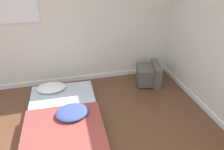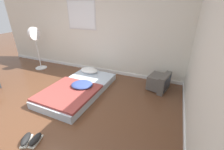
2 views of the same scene
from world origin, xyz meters
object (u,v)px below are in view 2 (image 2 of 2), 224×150
object	(u,v)px
crt_tv	(159,82)
sneaker_pair	(31,139)
standing_fan	(36,41)
mattress_bed	(78,88)

from	to	relation	value
crt_tv	sneaker_pair	distance (m)	2.93
sneaker_pair	standing_fan	xyz separation A→B (m)	(-2.24, 2.34, 0.87)
crt_tv	mattress_bed	bearing A→B (deg)	-153.26
sneaker_pair	standing_fan	world-z (taller)	standing_fan
crt_tv	sneaker_pair	xyz separation A→B (m)	(-1.61, -2.44, -0.15)
standing_fan	crt_tv	bearing A→B (deg)	1.44
sneaker_pair	crt_tv	bearing A→B (deg)	56.60
mattress_bed	sneaker_pair	distance (m)	1.55
crt_tv	sneaker_pair	world-z (taller)	crt_tv
crt_tv	standing_fan	distance (m)	3.91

